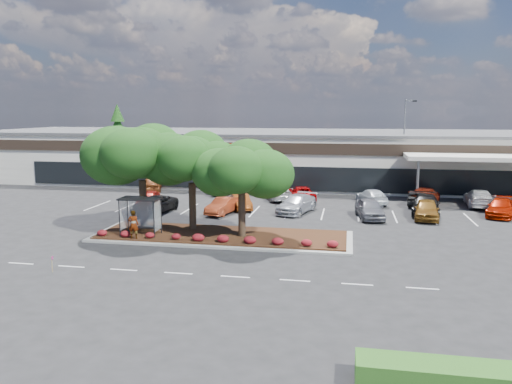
% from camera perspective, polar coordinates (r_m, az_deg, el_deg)
% --- Properties ---
extents(ground, '(160.00, 160.00, 0.00)m').
position_cam_1_polar(ground, '(30.95, -2.16, -7.21)').
color(ground, black).
rests_on(ground, ground).
extents(retail_store, '(80.40, 25.20, 6.25)m').
position_cam_1_polar(retail_store, '(63.44, 4.69, 4.14)').
color(retail_store, white).
rests_on(retail_store, ground).
extents(landscape_island, '(18.00, 6.00, 0.26)m').
position_cam_1_polar(landscape_island, '(35.13, -3.91, -5.02)').
color(landscape_island, gray).
rests_on(landscape_island, ground).
extents(lane_markings, '(33.12, 20.06, 0.01)m').
position_cam_1_polar(lane_markings, '(40.89, 0.88, -3.13)').
color(lane_markings, silver).
rests_on(lane_markings, ground).
extents(shrub_row, '(17.00, 0.80, 0.50)m').
position_cam_1_polar(shrub_row, '(33.07, -4.83, -5.25)').
color(shrub_row, maroon).
rests_on(shrub_row, landscape_island).
extents(bus_shelter, '(2.75, 1.55, 2.59)m').
position_cam_1_polar(bus_shelter, '(35.46, -13.01, -1.49)').
color(bus_shelter, black).
rests_on(bus_shelter, landscape_island).
extents(island_tree_west, '(7.20, 7.20, 7.89)m').
position_cam_1_polar(island_tree_west, '(36.78, -12.87, 1.89)').
color(island_tree_west, '#0F350C').
rests_on(island_tree_west, landscape_island).
extents(island_tree_mid, '(6.60, 6.60, 7.32)m').
position_cam_1_polar(island_tree_mid, '(36.23, -7.33, 1.48)').
color(island_tree_mid, '#0F350C').
rests_on(island_tree_mid, landscape_island).
extents(island_tree_east, '(5.80, 5.80, 6.50)m').
position_cam_1_polar(island_tree_east, '(33.82, -1.63, 0.30)').
color(island_tree_east, '#0F350C').
rests_on(island_tree_east, landscape_island).
extents(hedge_south_east, '(6.00, 1.30, 0.90)m').
position_cam_1_polar(hedge_south_east, '(17.86, 21.49, -19.19)').
color(hedge_south_east, '#214E16').
rests_on(hedge_south_east, ground).
extents(conifer_north_west, '(4.40, 4.40, 10.00)m').
position_cam_1_polar(conifer_north_west, '(83.49, -15.48, 6.33)').
color(conifer_north_west, '#0F350C').
rests_on(conifer_north_west, ground).
extents(person_waiting, '(0.77, 0.56, 1.94)m').
position_cam_1_polar(person_waiting, '(34.58, -13.84, -3.62)').
color(person_waiting, '#594C47').
rests_on(person_waiting, landscape_island).
extents(light_pole, '(1.42, 0.74, 10.05)m').
position_cam_1_polar(light_pole, '(57.44, 16.57, 4.56)').
color(light_pole, gray).
rests_on(light_pole, ground).
extents(survey_stake, '(0.08, 0.14, 0.91)m').
position_cam_1_polar(survey_stake, '(29.80, -22.27, -7.39)').
color(survey_stake, tan).
rests_on(survey_stake, ground).
extents(car_0, '(3.18, 5.34, 1.70)m').
position_cam_1_polar(car_0, '(45.81, -12.25, -0.92)').
color(car_0, maroon).
rests_on(car_0, ground).
extents(car_1, '(3.05, 5.50, 1.46)m').
position_cam_1_polar(car_1, '(44.21, -11.55, -1.42)').
color(car_1, black).
rests_on(car_1, ground).
extents(car_2, '(2.49, 4.47, 1.39)m').
position_cam_1_polar(car_2, '(43.05, -3.77, -1.58)').
color(car_2, maroon).
rests_on(car_2, ground).
extents(car_3, '(2.87, 4.27, 1.33)m').
position_cam_1_polar(car_3, '(44.97, -1.72, -1.14)').
color(car_3, brown).
rests_on(car_3, ground).
extents(car_4, '(3.65, 5.68, 1.53)m').
position_cam_1_polar(car_4, '(43.57, 4.65, -1.37)').
color(car_4, '#9D9FA7').
rests_on(car_4, ground).
extents(car_5, '(2.67, 5.04, 1.63)m').
position_cam_1_polar(car_5, '(42.17, 12.87, -1.86)').
color(car_5, slate).
rests_on(car_5, ground).
extents(car_6, '(2.44, 4.90, 1.60)m').
position_cam_1_polar(car_6, '(43.13, 18.91, -1.90)').
color(car_6, brown).
rests_on(car_6, ground).
extents(car_7, '(3.01, 5.85, 1.62)m').
position_cam_1_polar(car_7, '(45.15, 18.82, -1.40)').
color(car_7, black).
rests_on(car_7, ground).
extents(car_8, '(3.61, 5.37, 1.44)m').
position_cam_1_polar(car_8, '(46.74, 26.19, -1.63)').
color(car_8, '#A01700').
rests_on(car_8, ground).
extents(car_9, '(3.41, 5.30, 1.68)m').
position_cam_1_polar(car_9, '(56.22, -11.75, 0.94)').
color(car_9, brown).
rests_on(car_9, ground).
extents(car_10, '(2.18, 4.29, 1.35)m').
position_cam_1_polar(car_10, '(52.89, -3.73, 0.42)').
color(car_10, '#AAB1B5').
rests_on(car_10, ground).
extents(car_11, '(2.86, 4.24, 1.32)m').
position_cam_1_polar(car_11, '(52.56, 1.53, 0.37)').
color(car_11, '#1B4A19').
rests_on(car_11, ground).
extents(car_12, '(4.03, 5.91, 1.59)m').
position_cam_1_polar(car_12, '(49.90, 2.42, 0.04)').
color(car_12, silver).
rests_on(car_12, ground).
extents(car_13, '(3.55, 5.56, 1.43)m').
position_cam_1_polar(car_13, '(49.52, 5.18, -0.15)').
color(car_13, '#900103').
rests_on(car_13, ground).
extents(car_14, '(3.31, 5.13, 1.38)m').
position_cam_1_polar(car_14, '(48.89, 13.09, -0.51)').
color(car_14, silver).
rests_on(car_14, ground).
extents(car_15, '(3.84, 5.93, 1.60)m').
position_cam_1_polar(car_15, '(49.98, 18.69, -0.42)').
color(car_15, maroon).
rests_on(car_15, ground).
extents(car_16, '(2.42, 4.51, 1.41)m').
position_cam_1_polar(car_16, '(49.13, 18.07, -0.66)').
color(car_16, black).
rests_on(car_16, ground).
extents(car_17, '(2.67, 5.62, 1.58)m').
position_cam_1_polar(car_17, '(50.62, 24.12, -0.63)').
color(car_17, silver).
rests_on(car_17, ground).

